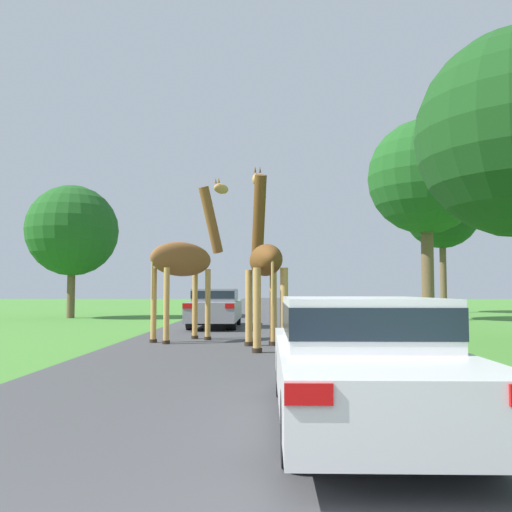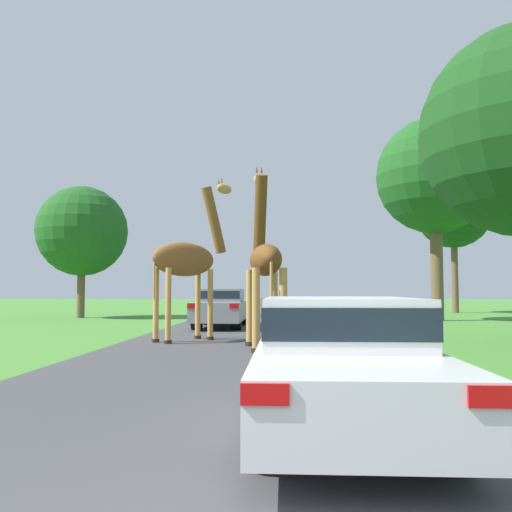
{
  "view_description": "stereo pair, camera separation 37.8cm",
  "coord_description": "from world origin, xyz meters",
  "px_view_note": "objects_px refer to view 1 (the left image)",
  "views": [
    {
      "loc": [
        0.49,
        -1.23,
        1.41
      ],
      "look_at": [
        0.18,
        11.74,
        2.22
      ],
      "focal_mm": 38.0,
      "sensor_mm": 36.0,
      "label": 1
    },
    {
      "loc": [
        0.87,
        -1.21,
        1.41
      ],
      "look_at": [
        0.18,
        11.74,
        2.22
      ],
      "focal_mm": 38.0,
      "sensor_mm": 36.0,
      "label": 2
    }
  ],
  "objects_px": {
    "giraffe_near_road": "(264,260)",
    "tree_centre_back": "(426,178)",
    "car_lead_maroon": "(359,355)",
    "tree_left_edge": "(442,212)",
    "car_queue_left": "(215,307)",
    "tree_far_right": "(72,231)",
    "giraffe_companion": "(186,259)",
    "car_queue_right": "(215,302)"
  },
  "relations": [
    {
      "from": "car_lead_maroon",
      "to": "giraffe_companion",
      "type": "bearing_deg",
      "value": 109.72
    },
    {
      "from": "car_lead_maroon",
      "to": "tree_far_right",
      "type": "xyz_separation_m",
      "value": [
        -10.79,
        20.84,
        3.63
      ]
    },
    {
      "from": "car_lead_maroon",
      "to": "car_queue_left",
      "type": "height_order",
      "value": "car_queue_left"
    },
    {
      "from": "tree_left_edge",
      "to": "car_queue_left",
      "type": "bearing_deg",
      "value": -134.02
    },
    {
      "from": "giraffe_near_road",
      "to": "tree_far_right",
      "type": "bearing_deg",
      "value": 116.55
    },
    {
      "from": "tree_left_edge",
      "to": "giraffe_companion",
      "type": "bearing_deg",
      "value": -125.01
    },
    {
      "from": "giraffe_companion",
      "to": "giraffe_near_road",
      "type": "bearing_deg",
      "value": 1.07
    },
    {
      "from": "car_lead_maroon",
      "to": "tree_left_edge",
      "type": "height_order",
      "value": "tree_left_edge"
    },
    {
      "from": "car_queue_left",
      "to": "tree_centre_back",
      "type": "relative_size",
      "value": 0.51
    },
    {
      "from": "car_queue_left",
      "to": "tree_left_edge",
      "type": "height_order",
      "value": "tree_left_edge"
    },
    {
      "from": "car_lead_maroon",
      "to": "car_queue_right",
      "type": "relative_size",
      "value": 1.15
    },
    {
      "from": "tree_left_edge",
      "to": "tree_centre_back",
      "type": "distance_m",
      "value": 9.14
    },
    {
      "from": "car_lead_maroon",
      "to": "car_queue_left",
      "type": "relative_size",
      "value": 1.0
    },
    {
      "from": "car_queue_left",
      "to": "tree_centre_back",
      "type": "bearing_deg",
      "value": 26.79
    },
    {
      "from": "car_lead_maroon",
      "to": "tree_far_right",
      "type": "bearing_deg",
      "value": 117.37
    },
    {
      "from": "tree_far_right",
      "to": "giraffe_companion",
      "type": "bearing_deg",
      "value": -57.35
    },
    {
      "from": "giraffe_companion",
      "to": "tree_left_edge",
      "type": "relative_size",
      "value": 0.55
    },
    {
      "from": "giraffe_near_road",
      "to": "car_queue_left",
      "type": "bearing_deg",
      "value": 95.66
    },
    {
      "from": "tree_left_edge",
      "to": "tree_far_right",
      "type": "xyz_separation_m",
      "value": [
        -20.56,
        -6.84,
        -1.88
      ]
    },
    {
      "from": "giraffe_near_road",
      "to": "giraffe_companion",
      "type": "height_order",
      "value": "giraffe_companion"
    },
    {
      "from": "car_lead_maroon",
      "to": "tree_far_right",
      "type": "relative_size",
      "value": 0.72
    },
    {
      "from": "car_lead_maroon",
      "to": "tree_left_edge",
      "type": "relative_size",
      "value": 0.56
    },
    {
      "from": "giraffe_companion",
      "to": "tree_centre_back",
      "type": "bearing_deg",
      "value": 86.87
    },
    {
      "from": "giraffe_companion",
      "to": "tree_far_right",
      "type": "xyz_separation_m",
      "value": [
        -7.53,
        11.76,
        2.08
      ]
    },
    {
      "from": "giraffe_near_road",
      "to": "tree_far_right",
      "type": "relative_size",
      "value": 0.71
    },
    {
      "from": "tree_centre_back",
      "to": "tree_far_right",
      "type": "distance_m",
      "value": 17.37
    },
    {
      "from": "car_queue_left",
      "to": "tree_far_right",
      "type": "xyz_separation_m",
      "value": [
        -7.82,
        6.34,
        3.57
      ]
    },
    {
      "from": "car_queue_left",
      "to": "car_queue_right",
      "type": "bearing_deg",
      "value": 95.85
    },
    {
      "from": "car_lead_maroon",
      "to": "tree_centre_back",
      "type": "xyz_separation_m",
      "value": [
        6.35,
        19.21,
        5.9
      ]
    },
    {
      "from": "giraffe_near_road",
      "to": "tree_centre_back",
      "type": "distance_m",
      "value": 14.74
    },
    {
      "from": "car_queue_right",
      "to": "giraffe_near_road",
      "type": "bearing_deg",
      "value": -79.97
    },
    {
      "from": "tree_left_edge",
      "to": "car_lead_maroon",
      "type": "bearing_deg",
      "value": -109.44
    },
    {
      "from": "giraffe_companion",
      "to": "car_lead_maroon",
      "type": "distance_m",
      "value": 9.78
    },
    {
      "from": "car_queue_left",
      "to": "tree_centre_back",
      "type": "distance_m",
      "value": 11.96
    },
    {
      "from": "giraffe_near_road",
      "to": "tree_centre_back",
      "type": "bearing_deg",
      "value": 49.0
    },
    {
      "from": "car_queue_left",
      "to": "car_lead_maroon",
      "type": "bearing_deg",
      "value": -78.45
    },
    {
      "from": "car_queue_right",
      "to": "tree_left_edge",
      "type": "distance_m",
      "value": 15.41
    },
    {
      "from": "giraffe_companion",
      "to": "car_queue_left",
      "type": "height_order",
      "value": "giraffe_companion"
    },
    {
      "from": "giraffe_near_road",
      "to": "car_queue_right",
      "type": "distance_m",
      "value": 15.96
    },
    {
      "from": "tree_far_right",
      "to": "tree_left_edge",
      "type": "bearing_deg",
      "value": 18.4
    },
    {
      "from": "giraffe_near_road",
      "to": "car_queue_right",
      "type": "xyz_separation_m",
      "value": [
        -2.77,
        15.65,
        -1.38
      ]
    },
    {
      "from": "car_queue_right",
      "to": "tree_far_right",
      "type": "distance_m",
      "value": 8.11
    }
  ]
}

